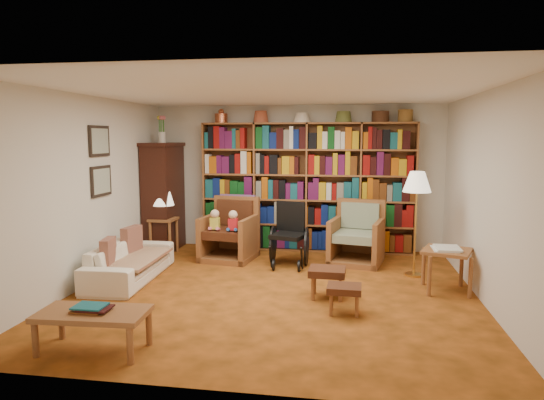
% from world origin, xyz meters
% --- Properties ---
extents(floor, '(5.00, 5.00, 0.00)m').
position_xyz_m(floor, '(0.00, 0.00, 0.00)').
color(floor, '#B7591C').
rests_on(floor, ground).
extents(ceiling, '(5.00, 5.00, 0.00)m').
position_xyz_m(ceiling, '(0.00, 0.00, 2.50)').
color(ceiling, white).
rests_on(ceiling, wall_back).
extents(wall_back, '(5.00, 0.00, 5.00)m').
position_xyz_m(wall_back, '(0.00, 2.50, 1.25)').
color(wall_back, silver).
rests_on(wall_back, floor).
extents(wall_front, '(5.00, 0.00, 5.00)m').
position_xyz_m(wall_front, '(0.00, -2.50, 1.25)').
color(wall_front, silver).
rests_on(wall_front, floor).
extents(wall_left, '(0.00, 5.00, 5.00)m').
position_xyz_m(wall_left, '(-2.50, 0.00, 1.25)').
color(wall_left, silver).
rests_on(wall_left, floor).
extents(wall_right, '(0.00, 5.00, 5.00)m').
position_xyz_m(wall_right, '(2.50, 0.00, 1.25)').
color(wall_right, silver).
rests_on(wall_right, floor).
extents(bookshelf, '(3.60, 0.30, 2.42)m').
position_xyz_m(bookshelf, '(0.20, 2.33, 1.17)').
color(bookshelf, brown).
rests_on(bookshelf, floor).
extents(curio_cabinet, '(0.50, 0.95, 2.40)m').
position_xyz_m(curio_cabinet, '(-2.25, 2.00, 0.95)').
color(curio_cabinet, '#37140F').
rests_on(curio_cabinet, floor).
extents(framed_pictures, '(0.03, 0.52, 0.97)m').
position_xyz_m(framed_pictures, '(-2.48, 0.30, 1.62)').
color(framed_pictures, black).
rests_on(framed_pictures, wall_left).
extents(sofa, '(1.78, 0.76, 0.51)m').
position_xyz_m(sofa, '(-2.05, 0.20, 0.26)').
color(sofa, white).
rests_on(sofa, floor).
extents(sofa_throw, '(0.72, 1.30, 0.04)m').
position_xyz_m(sofa_throw, '(-2.00, 0.20, 0.30)').
color(sofa_throw, beige).
rests_on(sofa_throw, sofa).
extents(cushion_left, '(0.17, 0.40, 0.39)m').
position_xyz_m(cushion_left, '(-2.18, 0.55, 0.45)').
color(cushion_left, maroon).
rests_on(cushion_left, sofa).
extents(cushion_right, '(0.18, 0.38, 0.36)m').
position_xyz_m(cushion_right, '(-2.18, -0.15, 0.45)').
color(cushion_right, maroon).
rests_on(cushion_right, sofa).
extents(side_table_lamp, '(0.42, 0.42, 0.61)m').
position_xyz_m(side_table_lamp, '(-2.15, 1.70, 0.45)').
color(side_table_lamp, brown).
rests_on(side_table_lamp, floor).
extents(table_lamp, '(0.38, 0.38, 0.51)m').
position_xyz_m(table_lamp, '(-2.15, 1.70, 0.95)').
color(table_lamp, gold).
rests_on(table_lamp, side_table_lamp).
extents(armchair_leather, '(0.90, 0.94, 1.00)m').
position_xyz_m(armchair_leather, '(-0.98, 1.61, 0.41)').
color(armchair_leather, brown).
rests_on(armchair_leather, floor).
extents(armchair_sage, '(0.94, 0.96, 0.97)m').
position_xyz_m(armchair_sage, '(1.04, 1.69, 0.37)').
color(armchair_sage, brown).
rests_on(armchair_sage, floor).
extents(wheelchair, '(0.59, 0.77, 0.96)m').
position_xyz_m(wheelchair, '(0.03, 1.33, 0.44)').
color(wheelchair, black).
rests_on(wheelchair, floor).
extents(floor_lamp, '(0.39, 0.39, 1.48)m').
position_xyz_m(floor_lamp, '(1.84, 1.00, 1.28)').
color(floor_lamp, gold).
rests_on(floor_lamp, floor).
extents(side_table_papers, '(0.71, 0.71, 0.57)m').
position_xyz_m(side_table_papers, '(2.15, 0.34, 0.46)').
color(side_table_papers, brown).
rests_on(side_table_papers, floor).
extents(footstool_a, '(0.45, 0.38, 0.37)m').
position_xyz_m(footstool_a, '(0.67, -0.16, 0.30)').
color(footstool_a, '#492613').
rests_on(footstool_a, floor).
extents(footstool_b, '(0.39, 0.33, 0.32)m').
position_xyz_m(footstool_b, '(0.88, -0.66, 0.26)').
color(footstool_b, '#492613').
rests_on(footstool_b, floor).
extents(coffee_table, '(1.01, 0.54, 0.43)m').
position_xyz_m(coffee_table, '(-1.38, -1.99, 0.33)').
color(coffee_table, brown).
rests_on(coffee_table, floor).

